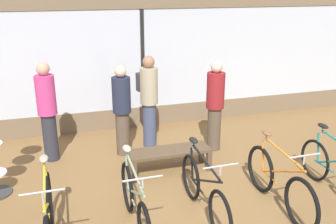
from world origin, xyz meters
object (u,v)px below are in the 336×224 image
Objects in this scene: bicycle_center at (204,192)px; bicycle_far_right at (336,171)px; display_bench at (170,153)px; bicycle_far_left at (49,219)px; bicycle_left at (135,204)px; bicycle_right at (279,183)px; customer_mid_floor at (149,98)px; customer_near_rack at (47,110)px; customer_near_bench at (215,104)px; customer_by_window at (122,109)px.

bicycle_far_right is at bearing -0.74° from bicycle_center.
bicycle_center is at bearing -87.68° from display_bench.
bicycle_left is at bearing 0.72° from bicycle_far_left.
bicycle_right reaches higher than bicycle_left.
display_bench is 1.34m from customer_mid_floor.
bicycle_left is 1.06× the size of bicycle_far_right.
bicycle_far_left is at bearing 179.20° from bicycle_right.
bicycle_right is 4.08m from customer_near_rack.
bicycle_right is at bearing -175.94° from bicycle_far_right.
bicycle_center is 1.00× the size of customer_near_bench.
bicycle_far_right is at bearing 0.30° from bicycle_left.
bicycle_left is 1.03× the size of bicycle_center.
customer_near_bench is at bearing 46.18° from bicycle_left.
bicycle_center is 1.25× the size of display_bench.
bicycle_far_right is 0.93× the size of customer_near_rack.
display_bench is (0.91, 1.46, -0.06)m from bicycle_left.
customer_near_bench is (-1.11, 2.08, 0.54)m from bicycle_far_right.
bicycle_far_right is 0.99× the size of customer_by_window.
bicycle_far_left is at bearing -90.76° from customer_near_rack.
bicycle_far_right is 3.74m from customer_by_window.
customer_near_bench reaches higher than bicycle_far_right.
bicycle_center is at bearing -116.89° from customer_near_bench.
bicycle_right reaches higher than bicycle_center.
customer_near_rack reaches higher than bicycle_right.
customer_by_window is at bearing 126.30° from bicycle_right.
customer_mid_floor is (0.57, 0.23, 0.08)m from customer_by_window.
bicycle_right is at bearing -88.16° from customer_near_bench.
bicycle_far_right is 0.93× the size of customer_mid_floor.
customer_near_bench reaches higher than bicycle_left.
display_bench is 0.80× the size of customer_near_bench.
bicycle_left is 3.12m from bicycle_far_right.
bicycle_center is 1.41m from display_bench.
customer_near_bench is at bearing 91.84° from bicycle_right.
bicycle_right is at bearing -53.70° from customer_by_window.
bicycle_right is 1.03× the size of customer_by_window.
customer_by_window is at bearing 170.20° from customer_near_bench.
customer_by_window reaches higher than bicycle_center.
customer_near_bench is (-0.07, 2.15, 0.53)m from bicycle_right.
bicycle_center is 2.36m from customer_near_bench.
customer_near_rack is at bearing -176.97° from customer_mid_floor.
customer_by_window reaches higher than bicycle_left.
display_bench is at bearing 36.58° from bicycle_far_left.
bicycle_far_right is 4.88m from customer_near_rack.
display_bench is at bearing 92.32° from bicycle_center.
customer_near_bench is (1.73, -0.30, 0.02)m from customer_by_window.
customer_near_bench is at bearing -7.96° from customer_near_rack.
bicycle_right reaches higher than display_bench.
bicycle_right is at bearing -5.22° from bicycle_center.
bicycle_left is at bearing 178.42° from bicycle_right.
bicycle_left is at bearing -107.89° from customer_mid_floor.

